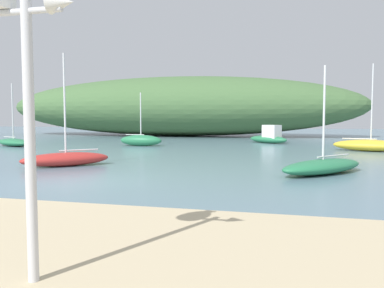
% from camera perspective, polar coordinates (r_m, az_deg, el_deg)
% --- Properties ---
extents(ground_plane, '(120.00, 120.00, 0.00)m').
position_cam_1_polar(ground_plane, '(12.99, -16.47, -5.31)').
color(ground_plane, slate).
extents(distant_hill, '(39.40, 10.52, 6.35)m').
position_cam_1_polar(distant_hill, '(42.47, -2.31, 5.50)').
color(distant_hill, '#476B3D').
rests_on(distant_hill, ground).
extents(mast_structure, '(1.26, 0.50, 3.47)m').
position_cam_1_polar(mast_structure, '(4.95, -25.63, 15.01)').
color(mast_structure, silver).
rests_on(mast_structure, beach_sand).
extents(sailboat_far_right, '(4.52, 2.53, 5.20)m').
position_cam_1_polar(sailboat_far_right, '(25.72, 24.61, -0.16)').
color(sailboat_far_right, gold).
rests_on(sailboat_far_right, ground).
extents(sailboat_near_shore, '(3.65, 3.99, 3.89)m').
position_cam_1_polar(sailboat_near_shore, '(14.92, 18.54, -3.08)').
color(sailboat_near_shore, '#287A4C').
rests_on(sailboat_near_shore, ground).
extents(sailboat_inner_mooring, '(3.97, 2.87, 4.39)m').
position_cam_1_polar(sailboat_inner_mooring, '(30.22, -24.59, 0.26)').
color(sailboat_inner_mooring, '#287A4C').
rests_on(sailboat_inner_mooring, ground).
extents(sailboat_off_point, '(3.33, 3.23, 4.67)m').
position_cam_1_polar(sailboat_off_point, '(17.16, -17.91, -2.04)').
color(sailboat_off_point, '#B72D28').
rests_on(sailboat_off_point, ground).
extents(sailboat_west_reach, '(3.07, 1.01, 3.75)m').
position_cam_1_polar(sailboat_west_reach, '(27.80, -7.46, 0.55)').
color(sailboat_west_reach, '#287A4C').
rests_on(sailboat_west_reach, ground).
extents(motorboat_outer_mooring, '(3.52, 3.05, 1.43)m').
position_cam_1_polar(motorboat_outer_mooring, '(31.06, 11.19, 1.04)').
color(motorboat_outer_mooring, '#287A4C').
rests_on(motorboat_outer_mooring, ground).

